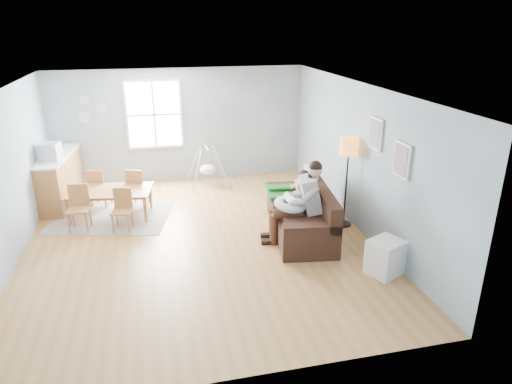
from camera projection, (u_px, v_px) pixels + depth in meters
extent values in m
cube|color=#A4753A|center=(200.00, 242.00, 8.26)|extent=(8.40, 9.40, 0.08)
cube|color=silver|center=(191.00, 69.00, 7.18)|extent=(8.40, 9.40, 0.60)
cube|color=gray|center=(177.00, 116.00, 12.01)|extent=(8.40, 0.08, 3.90)
cube|color=gray|center=(261.00, 349.00, 3.53)|extent=(8.40, 0.08, 3.90)
cube|color=gray|center=(415.00, 154.00, 8.65)|extent=(0.08, 9.40, 3.90)
cube|color=white|center=(154.00, 114.00, 10.70)|extent=(1.32, 0.06, 1.62)
cube|color=white|center=(154.00, 115.00, 10.67)|extent=(1.20, 0.02, 1.50)
cube|color=white|center=(154.00, 115.00, 10.66)|extent=(1.20, 0.03, 0.04)
cube|color=white|center=(154.00, 115.00, 10.66)|extent=(0.04, 0.03, 1.50)
cube|color=white|center=(402.00, 160.00, 6.89)|extent=(0.04, 0.44, 0.54)
cube|color=slate|center=(400.00, 160.00, 6.89)|extent=(0.01, 0.36, 0.46)
cube|color=white|center=(376.00, 133.00, 7.64)|extent=(0.04, 0.44, 0.54)
cube|color=slate|center=(374.00, 133.00, 7.64)|extent=(0.01, 0.36, 0.46)
cylinder|color=#98AFB6|center=(85.00, 100.00, 10.24)|extent=(0.24, 0.02, 0.24)
cylinder|color=#98AFB6|center=(102.00, 108.00, 10.38)|extent=(0.26, 0.02, 0.26)
cylinder|color=#98AFB6|center=(85.00, 117.00, 10.37)|extent=(0.28, 0.02, 0.28)
cube|color=black|center=(300.00, 221.00, 8.47)|extent=(1.27, 2.36, 0.45)
cube|color=black|center=(321.00, 198.00, 8.34)|extent=(0.52, 2.26, 0.46)
cube|color=black|center=(312.00, 230.00, 7.41)|extent=(0.99, 0.35, 0.17)
cube|color=black|center=(291.00, 187.00, 9.31)|extent=(0.99, 0.35, 0.17)
cube|color=#166118|center=(293.00, 190.00, 9.04)|extent=(1.12, 0.98, 0.04)
cube|color=#B8AE8D|center=(311.00, 180.00, 8.84)|extent=(0.17, 0.53, 0.52)
cube|color=gray|center=(310.00, 194.00, 7.94)|extent=(0.47, 0.55, 0.66)
sphere|color=tan|center=(315.00, 170.00, 7.78)|extent=(0.24, 0.24, 0.24)
sphere|color=black|center=(315.00, 167.00, 7.76)|extent=(0.23, 0.23, 0.23)
cylinder|color=#361E13|center=(288.00, 214.00, 7.92)|extent=(0.53, 0.27, 0.18)
cylinder|color=#361E13|center=(287.00, 208.00, 8.15)|extent=(0.53, 0.27, 0.18)
cylinder|color=#361E13|center=(274.00, 230.00, 8.02)|extent=(0.14, 0.14, 0.56)
cylinder|color=#361E13|center=(273.00, 224.00, 8.24)|extent=(0.14, 0.14, 0.56)
cube|color=black|center=(269.00, 242.00, 8.10)|extent=(0.28, 0.16, 0.08)
cube|color=black|center=(268.00, 236.00, 8.32)|extent=(0.28, 0.16, 0.08)
torus|color=silver|center=(290.00, 205.00, 7.98)|extent=(0.70, 0.69, 0.23)
cylinder|color=white|center=(290.00, 200.00, 7.95)|extent=(0.18, 0.34, 0.14)
sphere|color=tan|center=(287.00, 195.00, 8.11)|extent=(0.12, 0.12, 0.12)
cube|color=white|center=(302.00, 191.00, 8.48)|extent=(0.29, 0.32, 0.40)
sphere|color=tan|center=(304.00, 176.00, 8.39)|extent=(0.19, 0.19, 0.19)
sphere|color=black|center=(304.00, 175.00, 8.38)|extent=(0.18, 0.18, 0.18)
cylinder|color=#D5345B|center=(288.00, 201.00, 8.46)|extent=(0.34, 0.15, 0.10)
cylinder|color=#D5345B|center=(287.00, 198.00, 8.60)|extent=(0.34, 0.15, 0.10)
cylinder|color=#D5345B|center=(280.00, 211.00, 8.51)|extent=(0.08, 0.08, 0.33)
cylinder|color=#D5345B|center=(279.00, 208.00, 8.66)|extent=(0.08, 0.08, 0.33)
cylinder|color=black|center=(343.00, 224.00, 8.86)|extent=(0.30, 0.30, 0.03)
cylinder|color=black|center=(346.00, 188.00, 8.60)|extent=(0.03, 0.03, 1.52)
cylinder|color=orange|center=(349.00, 146.00, 8.31)|extent=(0.35, 0.35, 0.30)
cube|color=white|center=(385.00, 257.00, 7.09)|extent=(0.64, 0.62, 0.56)
cube|color=black|center=(376.00, 261.00, 6.96)|extent=(0.19, 0.36, 0.45)
cube|color=gray|center=(112.00, 217.00, 9.22)|extent=(2.57, 2.17, 0.01)
imported|color=#905E2F|center=(111.00, 204.00, 9.12)|extent=(1.73, 1.13, 0.57)
cube|color=#955A33|center=(78.00, 210.00, 8.49)|extent=(0.43, 0.43, 0.04)
cube|color=#955A33|center=(79.00, 195.00, 8.57)|extent=(0.38, 0.07, 0.43)
cylinder|color=#955A33|center=(69.00, 224.00, 8.40)|extent=(0.04, 0.04, 0.42)
cylinder|color=#955A33|center=(87.00, 223.00, 8.43)|extent=(0.04, 0.04, 0.42)
cylinder|color=#955A33|center=(73.00, 217.00, 8.69)|extent=(0.04, 0.04, 0.42)
cylinder|color=#955A33|center=(90.00, 216.00, 8.73)|extent=(0.04, 0.04, 0.42)
cube|color=#955A33|center=(122.00, 211.00, 8.50)|extent=(0.43, 0.43, 0.03)
cube|color=#955A33|center=(123.00, 198.00, 8.57)|extent=(0.34, 0.10, 0.39)
cylinder|color=#955A33|center=(113.00, 224.00, 8.42)|extent=(0.04, 0.04, 0.39)
cylinder|color=#955A33|center=(129.00, 224.00, 8.43)|extent=(0.04, 0.04, 0.39)
cylinder|color=#955A33|center=(117.00, 218.00, 8.70)|extent=(0.04, 0.04, 0.39)
cylinder|color=#955A33|center=(132.00, 218.00, 8.70)|extent=(0.04, 0.04, 0.39)
cube|color=#955A33|center=(100.00, 187.00, 9.67)|extent=(0.48, 0.48, 0.04)
cube|color=#955A33|center=(95.00, 180.00, 9.43)|extent=(0.35, 0.15, 0.41)
cylinder|color=#955A33|center=(111.00, 194.00, 9.86)|extent=(0.04, 0.04, 0.40)
cylinder|color=#955A33|center=(98.00, 193.00, 9.89)|extent=(0.04, 0.04, 0.40)
cylinder|color=#955A33|center=(105.00, 199.00, 9.58)|extent=(0.04, 0.04, 0.40)
cylinder|color=#955A33|center=(91.00, 199.00, 9.61)|extent=(0.04, 0.04, 0.40)
cube|color=#955A33|center=(138.00, 187.00, 9.66)|extent=(0.49, 0.49, 0.04)
cube|color=#955A33|center=(134.00, 180.00, 9.42)|extent=(0.35, 0.16, 0.42)
cylinder|color=#955A33|center=(149.00, 194.00, 9.86)|extent=(0.04, 0.04, 0.41)
cylinder|color=#955A33|center=(135.00, 193.00, 9.89)|extent=(0.04, 0.04, 0.41)
cylinder|color=#955A33|center=(143.00, 199.00, 9.57)|extent=(0.04, 0.04, 0.41)
cylinder|color=#955A33|center=(129.00, 198.00, 9.61)|extent=(0.04, 0.04, 0.41)
cube|color=#905E2F|center=(59.00, 180.00, 9.77)|extent=(0.71, 1.92, 1.04)
cube|color=white|center=(56.00, 156.00, 9.58)|extent=(0.76, 1.96, 0.04)
cube|color=#AFB0B4|center=(50.00, 151.00, 9.17)|extent=(0.43, 0.41, 0.35)
cube|color=black|center=(41.00, 152.00, 9.16)|extent=(0.07, 0.29, 0.25)
cylinder|color=#AFB0B4|center=(207.00, 148.00, 10.63)|extent=(0.06, 0.53, 0.04)
ellipsoid|color=beige|center=(208.00, 170.00, 10.81)|extent=(0.38, 0.38, 0.23)
cylinder|color=#AFB0B4|center=(207.00, 159.00, 10.72)|extent=(0.01, 0.01, 0.42)
cylinder|color=#AFB0B4|center=(197.00, 171.00, 10.45)|extent=(0.32, 0.35, 0.93)
cylinder|color=#AFB0B4|center=(222.00, 169.00, 10.59)|extent=(0.34, 0.33, 0.93)
cylinder|color=#AFB0B4|center=(193.00, 164.00, 10.98)|extent=(0.34, 0.33, 0.93)
cylinder|color=#AFB0B4|center=(218.00, 162.00, 11.13)|extent=(0.32, 0.35, 0.93)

